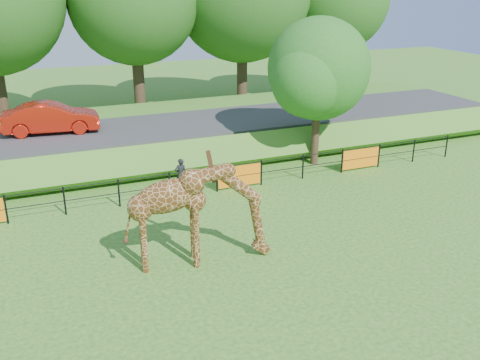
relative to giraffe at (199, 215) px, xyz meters
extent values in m
plane|color=#286318|center=(0.52, -2.73, -1.59)|extent=(90.00, 90.00, 0.00)
cube|color=#286318|center=(0.52, 12.77, -0.94)|extent=(40.00, 9.00, 1.30)
cube|color=#313133|center=(0.52, 11.27, -0.23)|extent=(40.00, 5.00, 0.12)
imported|color=red|center=(-3.27, 11.94, 0.55)|extent=(4.53, 2.05, 1.44)
imported|color=black|center=(1.22, 6.06, -0.91)|extent=(0.50, 0.33, 1.35)
cylinder|color=#372919|center=(8.02, 6.87, 0.01)|extent=(0.36, 0.36, 3.20)
sphere|color=#185317|center=(8.02, 6.87, 2.88)|extent=(4.60, 4.60, 4.60)
sphere|color=#185317|center=(9.17, 7.56, 2.42)|extent=(3.45, 3.45, 3.45)
sphere|color=#185317|center=(7.10, 6.18, 2.53)|extent=(3.22, 3.22, 3.22)
cylinder|color=#372919|center=(2.52, 19.27, 0.91)|extent=(0.70, 0.70, 5.00)
cylinder|color=#372919|center=(9.52, 19.27, 0.91)|extent=(0.70, 0.70, 5.00)
cylinder|color=#372919|center=(16.52, 19.27, 0.91)|extent=(0.70, 0.70, 5.00)
camera|label=1|loc=(-4.48, -13.99, 6.63)|focal=40.00mm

